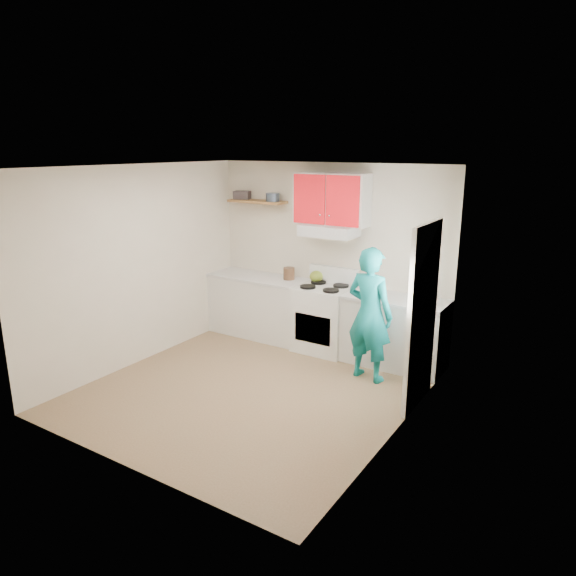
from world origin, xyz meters
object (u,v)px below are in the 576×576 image
Objects in this scene: tin at (273,197)px; crock at (289,274)px; kettle at (316,276)px; person at (370,314)px; stove at (324,319)px.

crock is at bearing -7.76° from tin.
kettle is 0.12× the size of person.
stove is 4.64× the size of crock.
tin reaches higher than kettle.
kettle is 0.42m from crock.
person reaches higher than crock.
kettle is at bearing 141.28° from stove.
stove is 4.65× the size of tin.
stove is at bearing -9.06° from tin.
crock reaches higher than stove.
tin is at bearing 172.24° from crock.
person reaches higher than kettle.
tin is 2.37m from person.
person is (1.58, -0.66, -0.16)m from crock.
tin is 0.12× the size of person.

